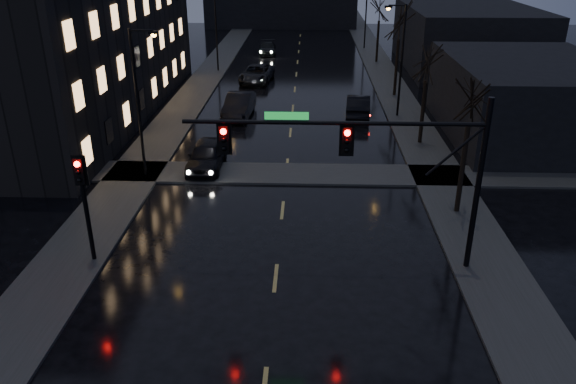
# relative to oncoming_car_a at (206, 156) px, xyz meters

# --- Properties ---
(sidewalk_left) EXTENTS (3.00, 140.00, 0.12)m
(sidewalk_left) POSITION_rel_oncoming_car_a_xyz_m (-3.92, 15.74, -0.74)
(sidewalk_left) COLOR #2D2D2B
(sidewalk_left) RESTS_ON ground
(sidewalk_right) EXTENTS (3.00, 140.00, 0.12)m
(sidewalk_right) POSITION_rel_oncoming_car_a_xyz_m (13.08, 15.74, -0.74)
(sidewalk_right) COLOR #2D2D2B
(sidewalk_right) RESTS_ON ground
(sidewalk_cross) EXTENTS (40.00, 3.00, 0.12)m
(sidewalk_cross) POSITION_rel_oncoming_car_a_xyz_m (4.58, -0.76, -0.74)
(sidewalk_cross) COLOR #2D2D2B
(sidewalk_cross) RESTS_ON ground
(apartment_block) EXTENTS (12.00, 30.00, 12.00)m
(apartment_block) POSITION_rel_oncoming_car_a_xyz_m (-11.92, 10.74, 5.20)
(apartment_block) COLOR black
(apartment_block) RESTS_ON ground
(commercial_right_near) EXTENTS (10.00, 14.00, 5.00)m
(commercial_right_near) POSITION_rel_oncoming_car_a_xyz_m (20.08, 6.74, 1.70)
(commercial_right_near) COLOR black
(commercial_right_near) RESTS_ON ground
(commercial_right_far) EXTENTS (12.00, 18.00, 6.00)m
(commercial_right_far) POSITION_rel_oncoming_car_a_xyz_m (21.58, 28.74, 2.20)
(commercial_right_far) COLOR black
(commercial_right_far) RESTS_ON ground
(signal_mast) EXTENTS (11.11, 0.41, 7.00)m
(signal_mast) POSITION_rel_oncoming_car_a_xyz_m (8.43, -10.26, 4.07)
(signal_mast) COLOR black
(signal_mast) RESTS_ON ground
(signal_pole_left) EXTENTS (0.35, 0.41, 4.53)m
(signal_pole_left) POSITION_rel_oncoming_car_a_xyz_m (-2.92, -10.27, 2.22)
(signal_pole_left) COLOR black
(signal_pole_left) RESTS_ON ground
(tree_near) EXTENTS (3.52, 3.52, 8.08)m
(tree_near) POSITION_rel_oncoming_car_a_xyz_m (12.98, -5.26, 5.42)
(tree_near) COLOR black
(tree_near) RESTS_ON ground
(tree_mid_a) EXTENTS (3.30, 3.30, 7.58)m
(tree_mid_a) POSITION_rel_oncoming_car_a_xyz_m (12.98, 4.74, 5.03)
(tree_mid_a) COLOR black
(tree_mid_a) RESTS_ON ground
(tree_mid_b) EXTENTS (3.74, 3.74, 8.59)m
(tree_mid_b) POSITION_rel_oncoming_car_a_xyz_m (12.98, 16.74, 5.81)
(tree_mid_b) COLOR black
(tree_mid_b) RESTS_ON ground
(tree_far) EXTENTS (3.43, 3.43, 7.88)m
(tree_far) POSITION_rel_oncoming_car_a_xyz_m (12.98, 30.74, 5.26)
(tree_far) COLOR black
(tree_far) RESTS_ON ground
(streetlight_l_near) EXTENTS (1.53, 0.28, 8.00)m
(streetlight_l_near) POSITION_rel_oncoming_car_a_xyz_m (-3.00, -1.26, 3.98)
(streetlight_l_near) COLOR black
(streetlight_l_near) RESTS_ON ground
(streetlight_l_far) EXTENTS (1.53, 0.28, 8.00)m
(streetlight_l_far) POSITION_rel_oncoming_car_a_xyz_m (-3.00, 25.74, 3.98)
(streetlight_l_far) COLOR black
(streetlight_l_far) RESTS_ON ground
(streetlight_r_mid) EXTENTS (1.53, 0.28, 8.00)m
(streetlight_r_mid) POSITION_rel_oncoming_car_a_xyz_m (12.16, 10.74, 3.98)
(streetlight_r_mid) COLOR black
(streetlight_r_mid) RESTS_ON ground
(streetlight_r_far) EXTENTS (1.53, 0.28, 8.00)m
(streetlight_r_far) POSITION_rel_oncoming_car_a_xyz_m (12.16, 38.74, 3.98)
(streetlight_r_far) COLOR black
(streetlight_r_far) RESTS_ON ground
(oncoming_car_a) EXTENTS (1.92, 4.69, 1.59)m
(oncoming_car_a) POSITION_rel_oncoming_car_a_xyz_m (0.00, 0.00, 0.00)
(oncoming_car_a) COLOR black
(oncoming_car_a) RESTS_ON ground
(oncoming_car_b) EXTENTS (2.13, 5.24, 1.69)m
(oncoming_car_b) POSITION_rel_oncoming_car_a_xyz_m (0.66, 10.42, 0.05)
(oncoming_car_b) COLOR black
(oncoming_car_b) RESTS_ON ground
(oncoming_car_c) EXTENTS (3.19, 5.79, 1.53)m
(oncoming_car_c) POSITION_rel_oncoming_car_a_xyz_m (1.01, 21.43, -0.03)
(oncoming_car_c) COLOR black
(oncoming_car_c) RESTS_ON ground
(oncoming_car_d) EXTENTS (2.17, 4.82, 1.37)m
(oncoming_car_d) POSITION_rel_oncoming_car_a_xyz_m (1.05, 35.04, -0.11)
(oncoming_car_d) COLOR black
(oncoming_car_d) RESTS_ON ground
(lead_car) EXTENTS (2.11, 4.98, 1.60)m
(lead_car) POSITION_rel_oncoming_car_a_xyz_m (9.48, 10.88, 0.00)
(lead_car) COLOR black
(lead_car) RESTS_ON ground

